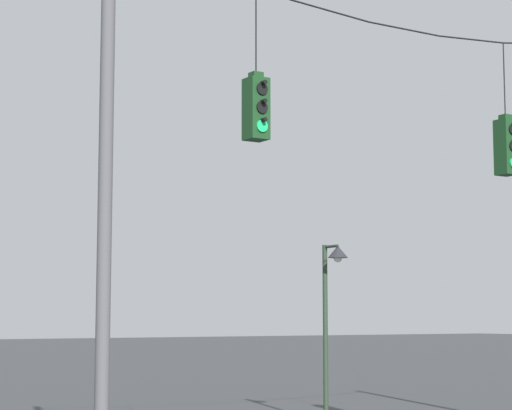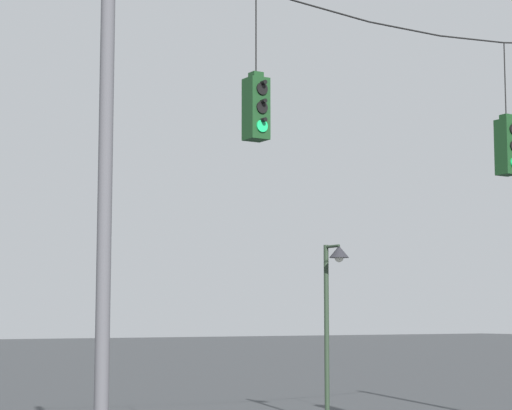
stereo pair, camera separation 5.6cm
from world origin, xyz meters
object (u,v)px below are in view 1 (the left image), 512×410
Objects in this scene: utility_pole_left at (105,191)px; traffic_light_near_right_pole at (256,108)px; street_lamp at (332,288)px; traffic_light_near_left_pole at (506,146)px.

utility_pole_left is 3.47× the size of traffic_light_near_right_pole.
utility_pole_left is at bearing -144.71° from street_lamp.
utility_pole_left reaches higher than traffic_light_near_left_pole.
traffic_light_near_right_pole is 0.59× the size of street_lamp.
utility_pole_left is 3.03m from traffic_light_near_right_pole.
utility_pole_left is 8.40m from traffic_light_near_left_pole.
traffic_light_near_left_pole is (5.67, 0.00, -0.11)m from traffic_light_near_right_pole.
street_lamp is at bearing 35.29° from utility_pole_left.
traffic_light_near_left_pole is 0.60× the size of street_lamp.
utility_pole_left reaches higher than street_lamp.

